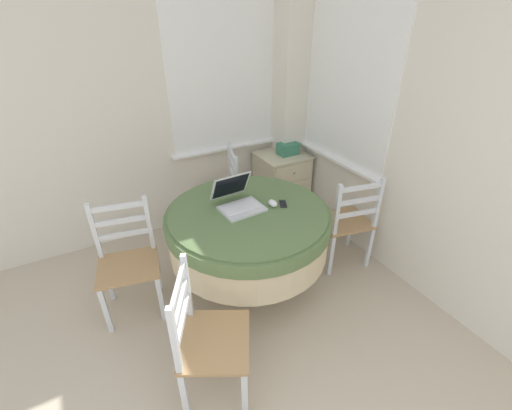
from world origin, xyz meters
The scene contains 11 objects.
corner_room_shell centered at (1.34, 2.13, 1.28)m, with size 4.49×5.18×2.55m.
round_dining_table centered at (1.03, 2.09, 0.58)m, with size 1.25×1.25×0.74m.
laptop centered at (0.99, 2.18, 0.79)m, with size 0.33×0.37×0.23m.
computer_mouse centered at (1.22, 2.06, 0.77)m, with size 0.06×0.09×0.05m.
cell_phone centered at (1.31, 2.04, 0.75)m, with size 0.09×0.12×0.01m.
dining_chair_near_back_window centered at (1.19, 2.98, 0.43)m, with size 0.49×0.52×0.89m.
dining_chair_near_right_window centered at (1.92, 1.96, 0.43)m, with size 0.50×0.46×0.89m.
dining_chair_camera_near centered at (0.41, 1.41, 0.43)m, with size 0.54×0.56×0.89m.
dining_chair_left_flank centered at (0.15, 2.33, 0.43)m, with size 0.50×0.46×0.89m.
corner_cabinet centered at (1.95, 3.05, 0.34)m, with size 0.52×0.49×0.68m.
storage_box centered at (2.00, 3.03, 0.74)m, with size 0.22×0.15×0.12m.
Camera 1 is at (0.04, 0.16, 2.06)m, focal length 24.00 mm.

